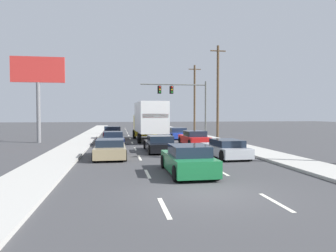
{
  "coord_description": "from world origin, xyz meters",
  "views": [
    {
      "loc": [
        -2.97,
        -10.02,
        2.65
      ],
      "look_at": [
        0.56,
        11.73,
        1.8
      ],
      "focal_mm": 32.93,
      "sensor_mm": 36.0,
      "label": 1
    }
  ],
  "objects": [
    {
      "name": "car_tan",
      "position": [
        -3.47,
        8.9,
        0.54
      ],
      "size": [
        1.94,
        4.36,
        1.16
      ],
      "color": "tan",
      "rests_on": "ground_plane"
    },
    {
      "name": "lane_markings",
      "position": [
        0.0,
        21.01,
        0.0
      ],
      "size": [
        3.54,
        57.0,
        0.01
      ],
      "color": "silver",
      "rests_on": "ground_plane"
    },
    {
      "name": "car_navy",
      "position": [
        -3.38,
        16.2,
        0.54
      ],
      "size": [
        1.89,
        4.17,
        1.2
      ],
      "color": "#141E4C",
      "rests_on": "ground_plane"
    },
    {
      "name": "car_red",
      "position": [
        3.38,
        15.31,
        0.58
      ],
      "size": [
        1.95,
        4.51,
        1.26
      ],
      "color": "red",
      "rests_on": "ground_plane"
    },
    {
      "name": "utility_pole_mid",
      "position": [
        8.35,
        24.06,
        5.38
      ],
      "size": [
        1.8,
        0.28,
        10.47
      ],
      "color": "brown",
      "rests_on": "ground_plane"
    },
    {
      "name": "car_silver",
      "position": [
        3.55,
        8.11,
        0.52
      ],
      "size": [
        1.99,
        4.57,
        1.11
      ],
      "color": "#B7BABF",
      "rests_on": "ground_plane"
    },
    {
      "name": "sidewalk_left",
      "position": [
        -6.45,
        20.0,
        0.07
      ],
      "size": [
        2.41,
        80.0,
        0.14
      ],
      "primitive_type": "cube",
      "color": "#B2AFA8",
      "rests_on": "ground_plane"
    },
    {
      "name": "car_green",
      "position": [
        0.08,
        3.27,
        0.6
      ],
      "size": [
        1.92,
        4.19,
        1.3
      ],
      "color": "#196B38",
      "rests_on": "ground_plane"
    },
    {
      "name": "car_black",
      "position": [
        -0.06,
        11.55,
        0.53
      ],
      "size": [
        2.0,
        4.62,
        1.15
      ],
      "color": "black",
      "rests_on": "ground_plane"
    },
    {
      "name": "ground_plane",
      "position": [
        0.0,
        25.0,
        0.0
      ],
      "size": [
        140.0,
        140.0,
        0.0
      ],
      "primitive_type": "plane",
      "color": "#3D3D3F"
    },
    {
      "name": "sidewalk_right",
      "position": [
        6.45,
        20.0,
        0.07
      ],
      "size": [
        2.41,
        80.0,
        0.14
      ],
      "primitive_type": "cube",
      "color": "#B2AFA8",
      "rests_on": "ground_plane"
    },
    {
      "name": "car_maroon",
      "position": [
        -3.6,
        22.62,
        0.63
      ],
      "size": [
        2.1,
        4.11,
        1.37
      ],
      "color": "maroon",
      "rests_on": "ground_plane"
    },
    {
      "name": "car_blue",
      "position": [
        3.28,
        22.66,
        0.56
      ],
      "size": [
        2.07,
        4.66,
        1.19
      ],
      "color": "#1E389E",
      "rests_on": "ground_plane"
    },
    {
      "name": "roadside_billboard",
      "position": [
        -10.24,
        19.99,
        5.79
      ],
      "size": [
        4.77,
        0.36,
        7.93
      ],
      "color": "slate",
      "rests_on": "ground_plane"
    },
    {
      "name": "box_truck",
      "position": [
        0.03,
        20.0,
        2.15
      ],
      "size": [
        2.85,
        8.85,
        3.78
      ],
      "color": "white",
      "rests_on": "ground_plane"
    },
    {
      "name": "utility_pole_far",
      "position": [
        8.15,
        34.15,
        5.05
      ],
      "size": [
        1.8,
        0.28,
        9.82
      ],
      "color": "brown",
      "rests_on": "ground_plane"
    },
    {
      "name": "traffic_signal_mast",
      "position": [
        4.48,
        27.39,
        5.07
      ],
      "size": [
        8.26,
        0.69,
        6.75
      ],
      "color": "#595B56",
      "rests_on": "ground_plane"
    }
  ]
}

